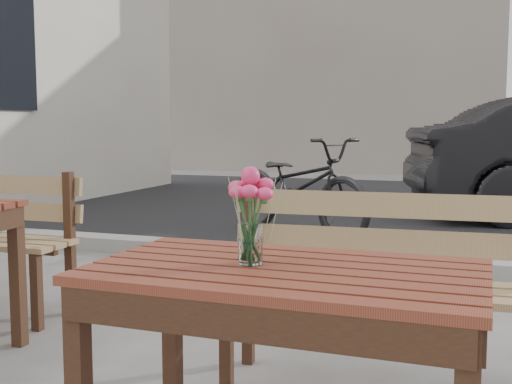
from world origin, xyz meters
TOP-DOWN VIEW (x-y plane):
  - street at (0.00, 5.06)m, footprint 30.00×8.12m
  - backdrop_buildings at (0.17, 14.40)m, footprint 15.50×4.00m
  - main_table at (0.02, -0.16)m, footprint 1.15×0.68m
  - main_bench at (0.19, 0.78)m, footprint 1.43×0.50m
  - main_vase at (-0.09, -0.15)m, footprint 0.16×0.16m
  - bicycle at (-1.19, 4.31)m, footprint 1.97×1.51m

SIDE VIEW (x-z plane):
  - street at x=0.00m, z-range -0.03..0.09m
  - bicycle at x=-1.19m, z-range 0.00..0.99m
  - main_bench at x=0.19m, z-range 0.09..0.97m
  - main_table at x=0.02m, z-range 0.24..0.94m
  - main_vase at x=-0.09m, z-range 0.74..1.03m
  - backdrop_buildings at x=0.17m, z-range -0.40..7.60m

